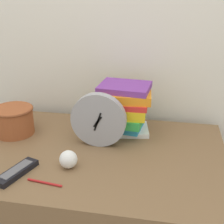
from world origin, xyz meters
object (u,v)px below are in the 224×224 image
(desk_clock, at_px, (98,120))
(basket, at_px, (14,120))
(tv_remote, at_px, (17,172))
(pen, at_px, (45,183))
(crumpled_paper_ball, at_px, (68,159))
(book_stack, at_px, (123,109))

(desk_clock, distance_m, basket, 0.39)
(tv_remote, xyz_separation_m, pen, (0.11, -0.03, -0.01))
(desk_clock, xyz_separation_m, pen, (-0.12, -0.29, -0.11))
(crumpled_paper_ball, xyz_separation_m, pen, (-0.05, -0.11, -0.03))
(basket, xyz_separation_m, pen, (0.27, -0.33, -0.06))
(pen, bearing_deg, tv_remote, 164.16)
(crumpled_paper_ball, distance_m, pen, 0.12)
(desk_clock, distance_m, tv_remote, 0.36)
(desk_clock, xyz_separation_m, basket, (-0.39, 0.04, -0.05))
(basket, bearing_deg, book_stack, 11.33)
(basket, distance_m, pen, 0.43)
(desk_clock, height_order, book_stack, desk_clock)
(book_stack, bearing_deg, tv_remote, -128.69)
(basket, height_order, pen, basket)
(desk_clock, bearing_deg, pen, -112.17)
(crumpled_paper_ball, bearing_deg, basket, 145.35)
(tv_remote, xyz_separation_m, crumpled_paper_ball, (0.16, 0.08, 0.02))
(basket, distance_m, crumpled_paper_ball, 0.39)
(desk_clock, relative_size, pen, 1.77)
(book_stack, height_order, crumpled_paper_ball, book_stack)
(book_stack, relative_size, basket, 1.42)
(pen, bearing_deg, crumpled_paper_ball, 66.52)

